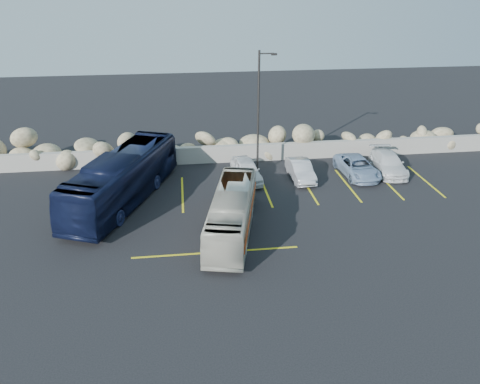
{
  "coord_description": "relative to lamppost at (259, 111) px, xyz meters",
  "views": [
    {
      "loc": [
        -2.21,
        -18.88,
        12.19
      ],
      "look_at": [
        0.65,
        4.0,
        1.34
      ],
      "focal_mm": 35.0,
      "sensor_mm": 36.0,
      "label": 1
    }
  ],
  "objects": [
    {
      "name": "car_d",
      "position": [
        6.43,
        -1.04,
        -3.7
      ],
      "size": [
        2.22,
        4.39,
        1.19
      ],
      "primitive_type": "imported",
      "rotation": [
        0.0,
        0.0,
        0.06
      ],
      "color": "#869EBE",
      "rests_on": "ground"
    },
    {
      "name": "tour_coach",
      "position": [
        -8.41,
        -3.05,
        -2.83
      ],
      "size": [
        6.14,
        10.66,
        2.92
      ],
      "primitive_type": "imported",
      "rotation": [
        0.0,
        0.0,
        -0.38
      ],
      "color": "black",
      "rests_on": "ground"
    },
    {
      "name": "seawall",
      "position": [
        -2.56,
        2.5,
        -3.7
      ],
      "size": [
        60.0,
        0.4,
        1.2
      ],
      "primitive_type": "cube",
      "color": "#99968B",
      "rests_on": "ground"
    },
    {
      "name": "car_a",
      "position": [
        -0.91,
        -0.82,
        -3.63
      ],
      "size": [
        1.93,
        4.03,
        1.33
      ],
      "primitive_type": "imported",
      "rotation": [
        0.0,
        0.0,
        0.1
      ],
      "color": "white",
      "rests_on": "ground"
    },
    {
      "name": "lamppost",
      "position": [
        0.0,
        0.0,
        0.0
      ],
      "size": [
        1.14,
        0.18,
        8.0
      ],
      "color": "#2C2927",
      "rests_on": "ground"
    },
    {
      "name": "ground",
      "position": [
        -2.56,
        -9.5,
        -4.3
      ],
      "size": [
        90.0,
        90.0,
        0.0
      ],
      "primitive_type": "plane",
      "color": "black",
      "rests_on": "ground"
    },
    {
      "name": "parking_lines",
      "position": [
        2.09,
        -3.93,
        -4.29
      ],
      "size": [
        18.16,
        9.36,
        0.01
      ],
      "color": "yellow",
      "rests_on": "ground"
    },
    {
      "name": "vintage_bus",
      "position": [
        -2.55,
        -7.4,
        -3.18
      ],
      "size": [
        3.61,
        8.25,
        2.24
      ],
      "primitive_type": "imported",
      "rotation": [
        0.0,
        0.0,
        -0.22
      ],
      "color": "beige",
      "rests_on": "ground"
    },
    {
      "name": "riprap_pile",
      "position": [
        -2.56,
        3.7,
        -3.0
      ],
      "size": [
        54.0,
        2.8,
        2.6
      ],
      "primitive_type": null,
      "color": "#8C7C5C",
      "rests_on": "ground"
    },
    {
      "name": "car_b",
      "position": [
        2.6,
        -1.12,
        -3.7
      ],
      "size": [
        1.34,
        3.65,
        1.19
      ],
      "primitive_type": "imported",
      "rotation": [
        0.0,
        0.0,
        0.02
      ],
      "color": "#BDBCC1",
      "rests_on": "ground"
    },
    {
      "name": "car_c",
      "position": [
        8.7,
        -0.72,
        -3.67
      ],
      "size": [
        2.19,
        4.49,
        1.26
      ],
      "primitive_type": "imported",
      "rotation": [
        0.0,
        0.0,
        -0.1
      ],
      "color": "white",
      "rests_on": "ground"
    }
  ]
}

